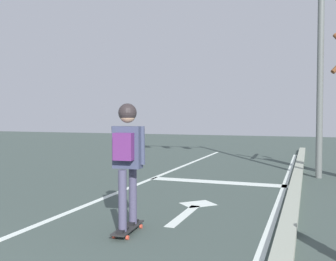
# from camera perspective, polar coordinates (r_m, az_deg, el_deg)

# --- Properties ---
(lane_line_center) EXTENTS (0.12, 20.00, 0.01)m
(lane_line_center) POSITION_cam_1_polar(r_m,az_deg,el_deg) (7.55, -9.96, -10.00)
(lane_line_center) COLOR silver
(lane_line_center) RESTS_ON ground
(lane_line_curbside) EXTENTS (0.12, 20.00, 0.01)m
(lane_line_curbside) POSITION_cam_1_polar(r_m,az_deg,el_deg) (6.60, 15.52, -11.86)
(lane_line_curbside) COLOR silver
(lane_line_curbside) RESTS_ON ground
(stop_bar) EXTENTS (3.36, 0.40, 0.01)m
(stop_bar) POSITION_cam_1_polar(r_m,az_deg,el_deg) (9.37, 7.40, -7.58)
(stop_bar) COLOR silver
(stop_bar) RESTS_ON ground
(lane_arrow_stem) EXTENTS (0.16, 1.40, 0.01)m
(lane_arrow_stem) POSITION_cam_1_polar(r_m,az_deg,el_deg) (6.30, 2.34, -12.44)
(lane_arrow_stem) COLOR silver
(lane_arrow_stem) RESTS_ON ground
(lane_arrow_head) EXTENTS (0.71, 0.71, 0.01)m
(lane_arrow_head) POSITION_cam_1_polar(r_m,az_deg,el_deg) (7.10, 4.48, -10.77)
(lane_arrow_head) COLOR silver
(lane_arrow_head) RESTS_ON ground
(curb_strip) EXTENTS (0.24, 24.00, 0.14)m
(curb_strip) POSITION_cam_1_polar(r_m,az_deg,el_deg) (6.57, 17.74, -11.35)
(curb_strip) COLOR #99A190
(curb_strip) RESTS_ON ground
(skateboard) EXTENTS (0.26, 0.78, 0.09)m
(skateboard) POSITION_cam_1_polar(r_m,az_deg,el_deg) (5.42, -5.95, -14.19)
(skateboard) COLOR #252525
(skateboard) RESTS_ON ground
(skater) EXTENTS (0.46, 0.62, 1.68)m
(skater) POSITION_cam_1_polar(r_m,az_deg,el_deg) (5.20, -6.06, -2.74)
(skater) COLOR #46435E
(skater) RESTS_ON skateboard
(traffic_signal_mast) EXTENTS (4.34, 0.34, 5.94)m
(traffic_signal_mast) POSITION_cam_1_polar(r_m,az_deg,el_deg) (10.89, 15.22, 16.51)
(traffic_signal_mast) COLOR #595E5C
(traffic_signal_mast) RESTS_ON ground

